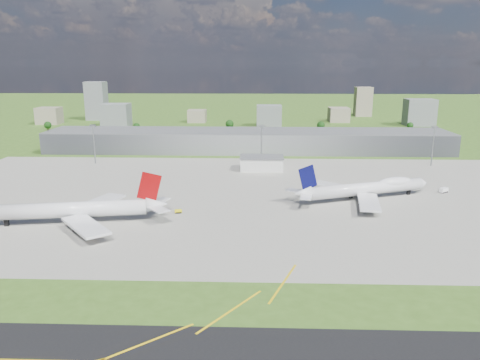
{
  "coord_description": "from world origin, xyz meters",
  "views": [
    {
      "loc": [
        6.3,
        -185.12,
        64.66
      ],
      "look_at": [
        -1.3,
        37.17,
        9.0
      ],
      "focal_mm": 35.0,
      "sensor_mm": 36.0,
      "label": 1
    }
  ],
  "objects_px": {
    "tug_yellow": "(178,211)",
    "van_white_far": "(444,190)",
    "van_white_near": "(363,204)",
    "airliner_red_twin": "(76,210)",
    "airliner_blue_quad": "(367,189)"
  },
  "relations": [
    {
      "from": "tug_yellow",
      "to": "van_white_near",
      "type": "xyz_separation_m",
      "value": [
        84.22,
        13.17,
        0.5
      ]
    },
    {
      "from": "airliner_blue_quad",
      "to": "tug_yellow",
      "type": "height_order",
      "value": "airliner_blue_quad"
    },
    {
      "from": "airliner_red_twin",
      "to": "van_white_near",
      "type": "bearing_deg",
      "value": -176.99
    },
    {
      "from": "van_white_far",
      "to": "tug_yellow",
      "type": "bearing_deg",
      "value": 162.25
    },
    {
      "from": "airliner_red_twin",
      "to": "van_white_far",
      "type": "bearing_deg",
      "value": -172.33
    },
    {
      "from": "airliner_blue_quad",
      "to": "van_white_near",
      "type": "height_order",
      "value": "airliner_blue_quad"
    },
    {
      "from": "airliner_red_twin",
      "to": "tug_yellow",
      "type": "height_order",
      "value": "airliner_red_twin"
    },
    {
      "from": "tug_yellow",
      "to": "van_white_far",
      "type": "height_order",
      "value": "van_white_far"
    },
    {
      "from": "van_white_near",
      "to": "van_white_far",
      "type": "bearing_deg",
      "value": -75.81
    },
    {
      "from": "tug_yellow",
      "to": "van_white_far",
      "type": "bearing_deg",
      "value": 0.33
    },
    {
      "from": "airliner_red_twin",
      "to": "airliner_blue_quad",
      "type": "relative_size",
      "value": 1.07
    },
    {
      "from": "airliner_red_twin",
      "to": "tug_yellow",
      "type": "bearing_deg",
      "value": -169.6
    },
    {
      "from": "tug_yellow",
      "to": "van_white_near",
      "type": "relative_size",
      "value": 0.61
    },
    {
      "from": "airliner_blue_quad",
      "to": "tug_yellow",
      "type": "xyz_separation_m",
      "value": [
        -88.39,
        -25.11,
        -4.57
      ]
    },
    {
      "from": "airliner_red_twin",
      "to": "van_white_near",
      "type": "relative_size",
      "value": 13.5
    }
  ]
}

